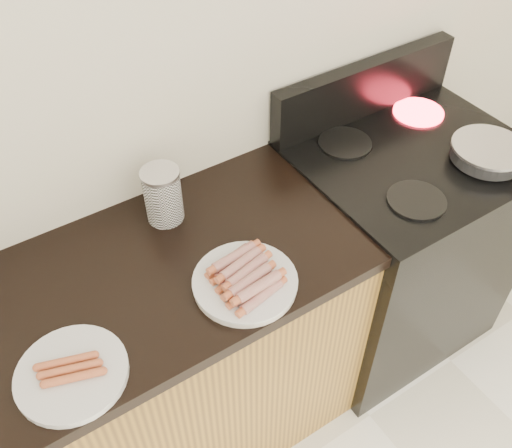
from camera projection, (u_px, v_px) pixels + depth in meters
wall_back at (145, 72)px, 1.51m from camera, size 4.00×0.04×2.60m
stove at (394, 246)px, 2.21m from camera, size 0.76×0.65×0.91m
stove_panel at (365, 89)px, 1.99m from camera, size 0.76×0.06×0.20m
burner_near_left at (416, 200)px, 1.72m from camera, size 0.18×0.18×0.01m
burner_near_right at (493, 162)px, 1.85m from camera, size 0.18×0.18×0.01m
burner_far_left at (345, 143)px, 1.92m from camera, size 0.18×0.18×0.01m
burner_far_right at (418, 112)px, 2.05m from camera, size 0.18×0.18×0.01m
frying_pan at (489, 153)px, 1.84m from camera, size 0.24×0.42×0.05m
main_plate at (245, 283)px, 1.50m from camera, size 0.35×0.35×0.02m
side_plate at (72, 374)px, 1.31m from camera, size 0.28×0.28×0.02m
hotdog_pile at (245, 275)px, 1.48m from camera, size 0.13×0.19×0.05m
plain_sausages at (70, 369)px, 1.30m from camera, size 0.13×0.11×0.02m
canister at (163, 195)px, 1.63m from camera, size 0.11×0.11×0.17m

